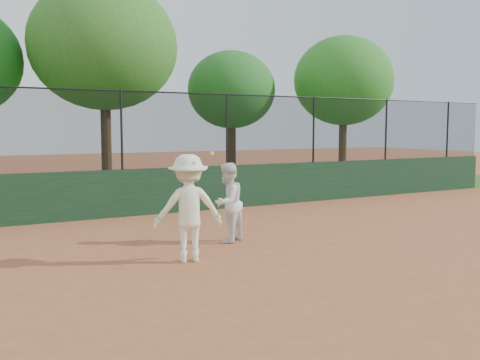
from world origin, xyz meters
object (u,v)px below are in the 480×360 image
player_main (188,208)px  tree_4 (344,81)px  tree_2 (104,46)px  player_second (227,203)px  tree_3 (232,90)px

player_main → tree_4: (12.07, 10.43, 3.40)m
tree_4 → tree_2: bearing=179.4°
player_second → tree_4: size_ratio=0.25×
tree_3 → tree_4: tree_4 is taller
player_second → tree_3: tree_3 is taller
player_second → player_main: bearing=7.3°
player_second → tree_2: 10.45m
tree_3 → tree_4: size_ratio=0.87×
player_main → tree_2: tree_2 is taller
tree_2 → tree_3: bearing=11.3°
tree_3 → tree_4: (4.96, -1.24, 0.49)m
player_second → tree_4: bearing=-170.2°
player_main → tree_2: (1.48, 10.55, 4.17)m
tree_3 → tree_2: bearing=-168.7°
tree_4 → player_second: bearing=-138.9°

